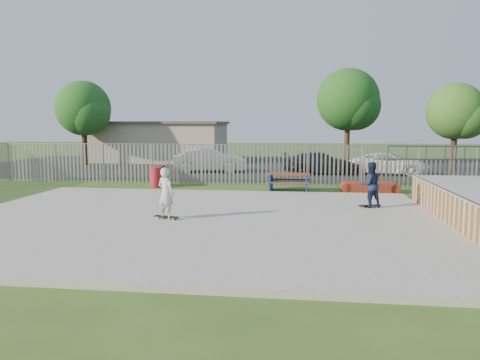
# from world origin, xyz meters

# --- Properties ---
(ground) EXTENTS (120.00, 120.00, 0.00)m
(ground) POSITION_xyz_m (0.00, 0.00, 0.00)
(ground) COLOR #31541C
(ground) RESTS_ON ground
(concrete_slab) EXTENTS (15.00, 12.00, 0.15)m
(concrete_slab) POSITION_xyz_m (0.00, 0.00, 0.07)
(concrete_slab) COLOR gray
(concrete_slab) RESTS_ON ground
(fence) EXTENTS (26.04, 16.02, 2.00)m
(fence) POSITION_xyz_m (1.00, 4.59, 1.00)
(fence) COLOR gray
(fence) RESTS_ON ground
(picnic_table) EXTENTS (1.94, 1.61, 0.81)m
(picnic_table) POSITION_xyz_m (2.75, 7.15, 0.41)
(picnic_table) COLOR brown
(picnic_table) RESTS_ON ground
(funbox) EXTENTS (2.11, 1.07, 0.42)m
(funbox) POSITION_xyz_m (6.34, 7.36, 0.21)
(funbox) COLOR maroon
(funbox) RESTS_ON ground
(trash_bin_red) EXTENTS (0.58, 0.58, 0.97)m
(trash_bin_red) POSITION_xyz_m (-3.56, 7.64, 0.49)
(trash_bin_red) COLOR #A91A21
(trash_bin_red) RESTS_ON ground
(trash_bin_grey) EXTENTS (0.59, 0.59, 0.98)m
(trash_bin_grey) POSITION_xyz_m (-3.57, 8.26, 0.49)
(trash_bin_grey) COLOR #29292C
(trash_bin_grey) RESTS_ON ground
(parking_lot) EXTENTS (40.00, 18.00, 0.02)m
(parking_lot) POSITION_xyz_m (0.00, 19.00, 0.01)
(parking_lot) COLOR black
(parking_lot) RESTS_ON ground
(car_silver) EXTENTS (4.64, 2.08, 1.48)m
(car_silver) POSITION_xyz_m (-2.32, 14.75, 0.76)
(car_silver) COLOR silver
(car_silver) RESTS_ON parking_lot
(car_dark) EXTENTS (4.65, 2.19, 1.31)m
(car_dark) POSITION_xyz_m (4.48, 14.49, 0.68)
(car_dark) COLOR black
(car_dark) RESTS_ON parking_lot
(car_white) EXTENTS (5.04, 3.34, 1.28)m
(car_white) POSITION_xyz_m (8.54, 14.84, 0.66)
(car_white) COLOR white
(car_white) RESTS_ON parking_lot
(building) EXTENTS (10.40, 6.40, 3.20)m
(building) POSITION_xyz_m (-8.00, 23.00, 1.61)
(building) COLOR tan
(building) RESTS_ON ground
(tree_left) EXTENTS (3.97, 3.97, 6.12)m
(tree_left) POSITION_xyz_m (-12.42, 18.70, 4.12)
(tree_left) COLOR #422D1A
(tree_left) RESTS_ON ground
(tree_mid) EXTENTS (4.59, 4.59, 7.08)m
(tree_mid) POSITION_xyz_m (6.71, 21.87, 4.77)
(tree_mid) COLOR #47321C
(tree_mid) RESTS_ON ground
(tree_right) EXTENTS (3.68, 3.68, 5.68)m
(tree_right) POSITION_xyz_m (13.27, 18.49, 3.82)
(tree_right) COLOR #44281B
(tree_right) RESTS_ON ground
(skateboard_a) EXTENTS (0.82, 0.48, 0.08)m
(skateboard_a) POSITION_xyz_m (5.66, 2.57, 0.19)
(skateboard_a) COLOR black
(skateboard_a) RESTS_ON concrete_slab
(skateboard_b) EXTENTS (0.82, 0.40, 0.08)m
(skateboard_b) POSITION_xyz_m (-0.78, -0.25, 0.19)
(skateboard_b) COLOR black
(skateboard_b) RESTS_ON concrete_slab
(skater_navy) EXTENTS (0.93, 0.83, 1.57)m
(skater_navy) POSITION_xyz_m (5.66, 2.57, 0.94)
(skater_navy) COLOR #131F3D
(skater_navy) RESTS_ON concrete_slab
(skater_white) EXTENTS (0.68, 0.59, 1.57)m
(skater_white) POSITION_xyz_m (-0.78, -0.25, 0.94)
(skater_white) COLOR silver
(skater_white) RESTS_ON concrete_slab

